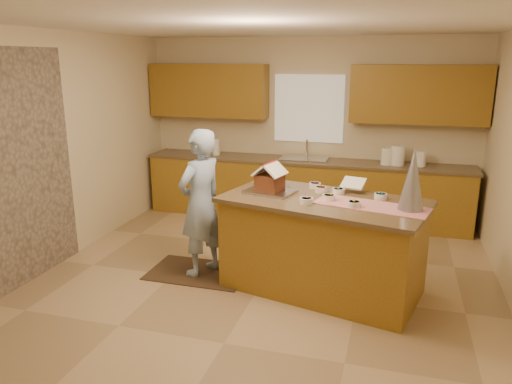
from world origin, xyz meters
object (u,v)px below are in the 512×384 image
Objects in this scene: island_base at (322,247)px; tinsel_tree at (413,179)px; boy at (201,203)px; gingerbread_house at (270,180)px.

island_base is 3.27× the size of tinsel_tree.
tinsel_tree is at bearing 109.55° from boy.
tinsel_tree is 1.64× the size of gingerbread_house.
boy is 0.83m from gingerbread_house.
tinsel_tree is at bearing 3.67° from island_base.
boy is 4.52× the size of gingerbread_house.
tinsel_tree is 1.45m from gingerbread_house.
island_base is 0.89m from gingerbread_house.
boy is at bearing 175.77° from tinsel_tree.
boy reaches higher than tinsel_tree.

